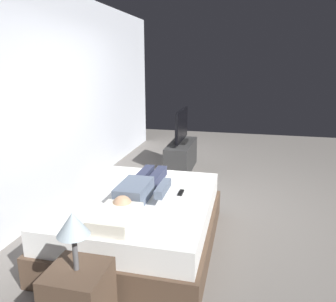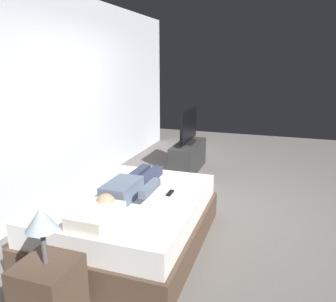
# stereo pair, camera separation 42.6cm
# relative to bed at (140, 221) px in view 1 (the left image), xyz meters

# --- Properties ---
(ground_plane) EXTENTS (10.00, 10.00, 0.00)m
(ground_plane) POSITION_rel_bed_xyz_m (1.02, -0.53, -0.26)
(ground_plane) COLOR slate
(back_wall) EXTENTS (6.40, 0.10, 2.80)m
(back_wall) POSITION_rel_bed_xyz_m (1.42, 1.41, 1.14)
(back_wall) COLOR silver
(back_wall) RESTS_ON ground
(bed) EXTENTS (1.90, 1.52, 0.54)m
(bed) POSITION_rel_bed_xyz_m (0.00, 0.00, 0.00)
(bed) COLOR brown
(bed) RESTS_ON ground
(pillow) EXTENTS (0.48, 0.34, 0.12)m
(pillow) POSITION_rel_bed_xyz_m (-0.63, 0.00, 0.34)
(pillow) COLOR silver
(pillow) RESTS_ON bed
(person) EXTENTS (1.26, 0.46, 0.18)m
(person) POSITION_rel_bed_xyz_m (0.03, 0.00, 0.36)
(person) COLOR slate
(person) RESTS_ON bed
(remote) EXTENTS (0.15, 0.04, 0.02)m
(remote) POSITION_rel_bed_xyz_m (0.18, -0.40, 0.29)
(remote) COLOR black
(remote) RESTS_ON bed
(tv_stand) EXTENTS (1.10, 0.40, 0.50)m
(tv_stand) POSITION_rel_bed_xyz_m (2.56, 0.06, -0.01)
(tv_stand) COLOR #2D2D2D
(tv_stand) RESTS_ON ground
(tv) EXTENTS (0.88, 0.20, 0.59)m
(tv) POSITION_rel_bed_xyz_m (2.56, 0.06, 0.52)
(tv) COLOR black
(tv) RESTS_ON tv_stand
(nightstand) EXTENTS (0.40, 0.40, 0.52)m
(nightstand) POSITION_rel_bed_xyz_m (-1.25, 0.04, -0.00)
(nightstand) COLOR brown
(nightstand) RESTS_ON ground
(lamp) EXTENTS (0.22, 0.22, 0.42)m
(lamp) POSITION_rel_bed_xyz_m (-1.25, 0.04, 0.59)
(lamp) COLOR #59595B
(lamp) RESTS_ON nightstand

